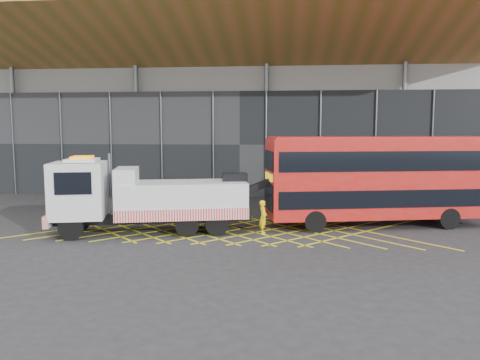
# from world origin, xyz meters

# --- Properties ---
(ground_plane) EXTENTS (120.00, 120.00, 0.00)m
(ground_plane) POSITION_xyz_m (0.00, 0.00, 0.00)
(ground_plane) COLOR #242426
(road_markings) EXTENTS (21.56, 7.16, 0.01)m
(road_markings) POSITION_xyz_m (2.40, 0.00, 0.01)
(road_markings) COLOR yellow
(road_markings) RESTS_ON ground_plane
(construction_building) EXTENTS (55.00, 23.97, 18.00)m
(construction_building) POSITION_xyz_m (1.92, 18.40, 8.98)
(construction_building) COLOR gray
(construction_building) RESTS_ON ground_plane
(recovery_truck) EXTENTS (11.34, 4.85, 3.95)m
(recovery_truck) POSITION_xyz_m (-1.55, -1.41, 1.82)
(recovery_truck) COLOR black
(recovery_truck) RESTS_ON ground_plane
(bus_towed) EXTENTS (12.06, 5.10, 4.79)m
(bus_towed) POSITION_xyz_m (10.38, 1.50, 2.66)
(bus_towed) COLOR #AD140F
(bus_towed) RESTS_ON ground_plane
(worker) EXTENTS (0.44, 0.64, 1.68)m
(worker) POSITION_xyz_m (4.41, -1.00, 0.84)
(worker) COLOR yellow
(worker) RESTS_ON ground_plane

